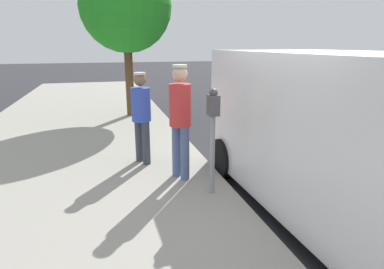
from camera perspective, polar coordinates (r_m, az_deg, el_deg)
ground_plane at (r=4.96m, az=21.38°, el=-12.41°), size 80.00×80.00×0.00m
sidewalk_slab at (r=4.14m, az=-24.08°, el=-17.46°), size 5.00×32.00×0.15m
parking_meter_near at (r=4.48m, az=3.71°, el=1.89°), size 0.14×0.18×1.52m
pedestrian_in_red at (r=5.01m, az=-2.09°, el=3.51°), size 0.34×0.34×1.80m
pedestrian_in_blue at (r=5.79m, az=-8.92°, el=3.82°), size 0.34×0.34×1.63m
parked_van at (r=4.28m, az=28.52°, el=-1.02°), size 2.24×5.25×2.15m
street_tree at (r=9.98m, az=-11.60°, el=21.21°), size 2.59×2.59×4.43m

